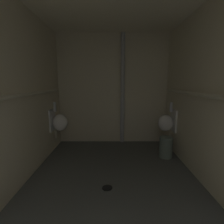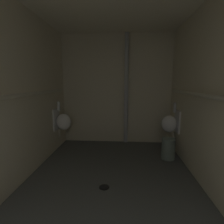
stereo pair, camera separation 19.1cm
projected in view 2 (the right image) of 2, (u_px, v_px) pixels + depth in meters
floor at (108, 202)px, 2.12m from camera, size 2.60×4.31×0.08m
wall_back at (117, 90)px, 4.00m from camera, size 2.60×0.06×2.47m
urinal_left_mid at (63, 121)px, 3.60m from camera, size 0.32×0.30×0.76m
urinal_right_mid at (170, 123)px, 3.42m from camera, size 0.32×0.30×0.76m
supply_pipe_left at (4, 97)px, 1.96m from camera, size 0.06×3.60×0.06m
supply_pipe_right at (220, 98)px, 1.82m from camera, size 0.06×3.50×0.06m
standpipe_back_wall at (126, 90)px, 3.88m from camera, size 0.09×0.09×2.42m
floor_drain at (104, 187)px, 2.34m from camera, size 0.14×0.14×0.01m
waste_bin at (168, 149)px, 3.21m from camera, size 0.24×0.24×0.39m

